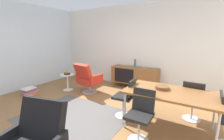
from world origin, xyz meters
The scene contains 15 objects.
ground_plane centered at (0.00, 0.00, 0.00)m, with size 8.32×8.32×0.00m, color olive.
wall_back centered at (0.00, 2.60, 1.40)m, with size 6.80×0.12×2.80m, color white.
wall_window_left centered at (-3.20, 0.00, 1.40)m, with size 0.12×5.60×2.80m, color silver.
sideboard centered at (0.01, 2.30, 0.44)m, with size 1.60×0.45×0.72m.
vase_cobalt centered at (0.02, 2.30, 0.86)m, with size 0.07×0.07×0.27m.
dining_table centered at (1.53, 0.36, 0.70)m, with size 1.60×0.90×0.74m.
wooden_bowl_on_table centered at (1.36, 0.42, 0.77)m, with size 0.26×0.26×0.06m, color brown.
dining_chair_near_window centered at (0.64, 0.36, 0.47)m, with size 0.45×0.43×0.86m.
dining_chair_front_left centered at (1.18, -0.20, 0.47)m, with size 0.40×0.43×0.86m.
dining_chair_back_right centered at (1.88, 0.91, 0.47)m, with size 0.42×0.44×0.86m.
lounge_chair_red centered at (-1.04, 1.11, 0.47)m, with size 0.79×0.74×0.95m.
side_table_round centered at (-1.79, 0.97, 0.32)m, with size 0.44×0.44×0.52m.
fruit_bowl centered at (-1.79, 0.97, 0.56)m, with size 0.20×0.20×0.11m.
magazine_stack centered at (-2.41, 0.01, 0.11)m, with size 0.35×0.41×0.22m.
area_rug centered at (-0.33, -0.22, 0.00)m, with size 2.20×1.70×0.01m, color #595654.
Camera 1 is at (1.98, -2.44, 1.69)m, focal length 24.61 mm.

